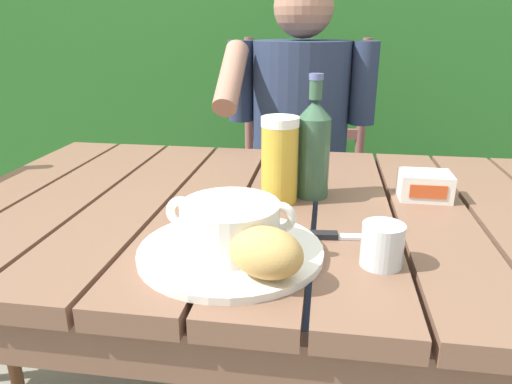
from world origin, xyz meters
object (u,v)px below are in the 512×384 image
(soup_bowl, at_px, (230,224))
(table_knife, at_px, (336,236))
(butter_tub, at_px, (425,186))
(person_eating, at_px, (298,136))
(serving_plate, at_px, (231,251))
(chair_near_diner, at_px, (301,182))
(bread_roll, at_px, (266,252))
(water_glass_small, at_px, (382,245))
(beer_glass, at_px, (281,160))
(beer_bottle, at_px, (313,147))

(soup_bowl, relative_size, table_knife, 1.34)
(soup_bowl, relative_size, butter_tub, 1.98)
(soup_bowl, bearing_deg, person_eating, 86.91)
(person_eating, height_order, serving_plate, person_eating)
(serving_plate, relative_size, soup_bowl, 1.43)
(chair_near_diner, bearing_deg, bread_roll, -89.29)
(soup_bowl, bearing_deg, water_glass_small, 0.08)
(chair_near_diner, relative_size, beer_glass, 5.99)
(chair_near_diner, bearing_deg, person_eating, -90.81)
(person_eating, xyz_separation_m, serving_plate, (-0.05, -0.90, 0.02))
(serving_plate, height_order, butter_tub, butter_tub)
(serving_plate, distance_m, bread_roll, 0.11)
(person_eating, bearing_deg, beer_glass, -89.52)
(soup_bowl, height_order, water_glass_small, soup_bowl)
(chair_near_diner, relative_size, person_eating, 0.83)
(person_eating, xyz_separation_m, bread_roll, (0.02, -0.97, 0.06))
(table_knife, bearing_deg, beer_glass, 124.06)
(soup_bowl, bearing_deg, beer_bottle, 68.17)
(chair_near_diner, relative_size, soup_bowl, 5.08)
(bread_roll, relative_size, table_knife, 0.88)
(bread_roll, bearing_deg, serving_plate, 130.60)
(beer_glass, height_order, beer_bottle, beer_bottle)
(bread_roll, xyz_separation_m, butter_tub, (0.28, 0.38, -0.02))
(beer_glass, distance_m, beer_bottle, 0.08)
(water_glass_small, distance_m, table_knife, 0.11)
(beer_glass, bearing_deg, beer_bottle, 32.53)
(table_knife, bearing_deg, bread_roll, -121.60)
(butter_tub, bearing_deg, water_glass_small, -110.66)
(person_eating, relative_size, beer_bottle, 4.94)
(butter_tub, bearing_deg, bread_roll, -126.07)
(chair_near_diner, xyz_separation_m, serving_plate, (-0.05, -1.10, 0.25))
(beer_bottle, bearing_deg, water_glass_small, -68.18)
(bread_roll, xyz_separation_m, water_glass_small, (0.16, 0.08, -0.01))
(soup_bowl, bearing_deg, chair_near_diner, 87.32)
(bread_roll, height_order, beer_glass, beer_glass)
(butter_tub, relative_size, table_knife, 0.68)
(serving_plate, height_order, table_knife, serving_plate)
(chair_near_diner, distance_m, bread_roll, 1.21)
(beer_bottle, xyz_separation_m, table_knife, (0.05, -0.20, -0.10))
(person_eating, bearing_deg, water_glass_small, -78.54)
(chair_near_diner, height_order, serving_plate, chair_near_diner)
(water_glass_small, distance_m, butter_tub, 0.33)
(chair_near_diner, distance_m, serving_plate, 1.12)
(chair_near_diner, relative_size, serving_plate, 3.56)
(serving_plate, xyz_separation_m, soup_bowl, (0.00, -0.00, 0.05))
(soup_bowl, xyz_separation_m, bread_roll, (0.07, -0.08, -0.00))
(chair_near_diner, relative_size, water_glass_small, 15.71)
(beer_glass, xyz_separation_m, beer_bottle, (0.06, 0.04, 0.02))
(person_eating, relative_size, table_knife, 8.17)
(soup_bowl, height_order, beer_bottle, beer_bottle)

